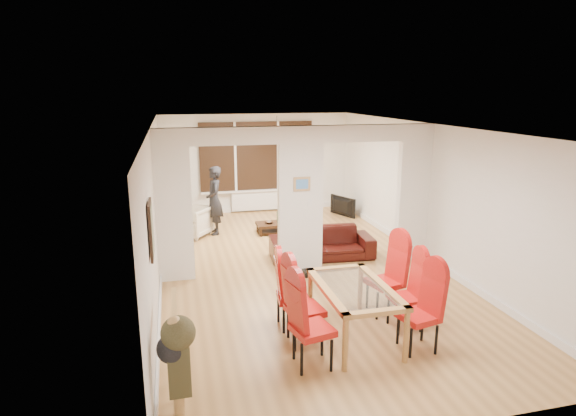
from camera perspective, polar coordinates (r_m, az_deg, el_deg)
name	(u,v)px	position (r m, az deg, el deg)	size (l,w,h in m)	color
floor	(300,268)	(8.94, 1.42, -7.14)	(5.00, 9.00, 0.01)	#AF7F46
room_walls	(300,200)	(8.56, 1.47, 1.01)	(5.00, 9.00, 2.60)	silver
divider_wall	(300,200)	(8.56, 1.47, 1.01)	(5.00, 0.18, 2.60)	white
bay_window_blinds	(257,156)	(12.80, -3.73, 6.16)	(3.00, 0.08, 1.80)	black
radiator	(258,201)	(12.97, -3.62, 0.88)	(1.40, 0.08, 0.50)	white
pendant_light	(277,135)	(11.67, -1.33, 8.66)	(0.36, 0.36, 0.36)	orange
stair_newel	(176,341)	(5.53, -13.11, -15.15)	(0.40, 1.20, 1.10)	tan
wall_poster	(151,229)	(5.88, -15.93, -2.46)	(0.04, 0.52, 0.67)	gray
pillar_photo	(302,184)	(8.41, 1.66, 2.86)	(0.30, 0.03, 0.25)	#4C8CD8
dining_table	(354,312)	(6.52, 7.79, -12.09)	(0.87, 1.54, 0.72)	#AA793E
dining_chair_la	(313,323)	(5.78, 2.93, -13.45)	(0.44, 0.44, 1.10)	#B31612
dining_chair_lb	(305,304)	(6.25, 2.03, -11.29)	(0.44, 0.44, 1.09)	#B31612
dining_chair_lc	(293,292)	(6.67, 0.57, -9.88)	(0.41, 0.41, 1.03)	#B31612
dining_chair_ra	(418,310)	(6.32, 15.20, -11.60)	(0.43, 0.43, 1.06)	#B31612
dining_chair_rb	(406,293)	(6.82, 13.79, -9.78)	(0.41, 0.41, 1.02)	#B31612
dining_chair_rc	(385,277)	(7.18, 11.40, -8.03)	(0.44, 0.44, 1.11)	#B31612
sofa	(322,243)	(9.43, 4.01, -4.17)	(1.99, 0.78, 0.58)	black
armchair	(192,222)	(10.96, -11.35, -1.60)	(0.72, 0.74, 0.67)	beige
person	(214,200)	(10.97, -8.72, 0.89)	(0.37, 0.56, 1.55)	black
television	(340,207)	(12.56, 6.21, 0.17)	(0.12, 0.88, 0.51)	black
coffee_table	(279,227)	(11.08, -1.10, -2.32)	(1.02, 0.51, 0.24)	#311D11
bottle	(279,217)	(10.98, -1.13, -1.05)	(0.07, 0.07, 0.29)	#143F19
bowl	(269,222)	(10.98, -2.26, -1.71)	(0.19, 0.19, 0.05)	#311D11
shoes	(310,273)	(8.60, 2.58, -7.68)	(0.22, 0.24, 0.09)	black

